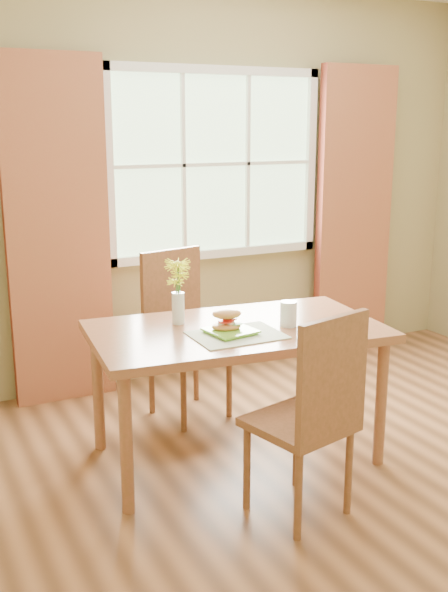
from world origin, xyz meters
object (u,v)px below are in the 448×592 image
at_px(flower_vase, 178,284).
at_px(chair_far, 181,325).
at_px(chair_near, 313,409).
at_px(water_glass, 288,314).
at_px(dining_table, 236,341).
at_px(croissant_sandwich, 227,320).

bearing_deg(flower_vase, chair_far, 65.81).
distance_m(chair_near, water_glass, 0.69).
xyz_separation_m(dining_table, water_glass, (0.25, -0.11, 0.14)).
relative_size(croissant_sandwich, flower_vase, 0.50).
bearing_deg(dining_table, croissant_sandwich, -134.56).
height_order(dining_table, water_glass, water_glass).
bearing_deg(croissant_sandwich, water_glass, 12.21).
xyz_separation_m(dining_table, flower_vase, (-0.25, 0.20, 0.30)).
height_order(dining_table, croissant_sandwich, croissant_sandwich).
bearing_deg(water_glass, chair_far, 108.43).
bearing_deg(chair_far, croissant_sandwich, -107.92).
distance_m(dining_table, flower_vase, 0.43).
distance_m(croissant_sandwich, water_glass, 0.35).
distance_m(chair_near, chair_far, 1.41).
relative_size(chair_near, water_glass, 7.43).
bearing_deg(croissant_sandwich, flower_vase, 133.94).
relative_size(water_glass, flower_vase, 0.38).
height_order(chair_far, flower_vase, flower_vase).
bearing_deg(flower_vase, chair_near, -73.54).
xyz_separation_m(dining_table, croissant_sandwich, (-0.10, -0.08, 0.15)).
height_order(water_glass, flower_vase, flower_vase).
xyz_separation_m(croissant_sandwich, water_glass, (0.35, -0.02, -0.01)).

